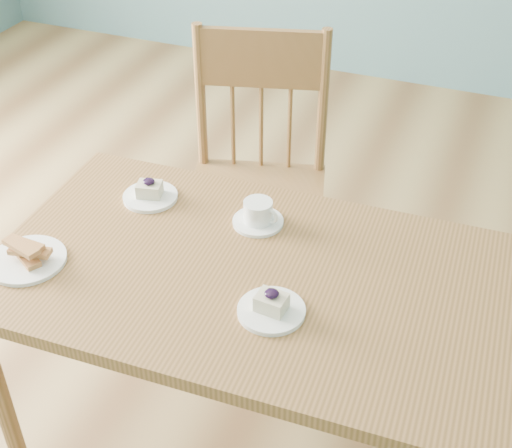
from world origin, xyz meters
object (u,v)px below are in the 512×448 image
coffee_cup (258,214)px  biscotti_plate (26,256)px  dining_chair (256,182)px  cheesecake_plate_near (271,307)px  cheesecake_plate_far (150,194)px  dining_table (254,293)px

coffee_cup → biscotti_plate: 0.59m
dining_chair → coffee_cup: 0.52m
cheesecake_plate_near → biscotti_plate: 0.62m
cheesecake_plate_far → biscotti_plate: 0.38m
dining_table → cheesecake_plate_far: 0.43m
biscotti_plate → dining_table: bearing=17.7°
cheesecake_plate_near → biscotti_plate: size_ratio=0.81×
dining_table → coffee_cup: 0.22m
dining_chair → cheesecake_plate_far: size_ratio=6.54×
dining_chair → biscotti_plate: (-0.29, -0.80, 0.20)m
cheesecake_plate_far → biscotti_plate: (-0.15, -0.35, 0.00)m
cheesecake_plate_near → coffee_cup: bearing=116.3°
cheesecake_plate_far → coffee_cup: (0.32, 0.00, 0.01)m
biscotti_plate → cheesecake_plate_far: bearing=67.2°
dining_chair → cheesecake_plate_far: bearing=-122.7°
dining_chair → cheesecake_plate_near: (0.33, -0.74, 0.20)m
dining_chair → cheesecake_plate_far: 0.51m
cheesecake_plate_near → biscotti_plate: (-0.62, -0.05, 0.00)m
coffee_cup → dining_table: bearing=-59.2°
cheesecake_plate_near → dining_table: bearing=126.8°
dining_table → cheesecake_plate_far: bearing=152.4°
dining_table → cheesecake_plate_near: bearing=-55.0°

